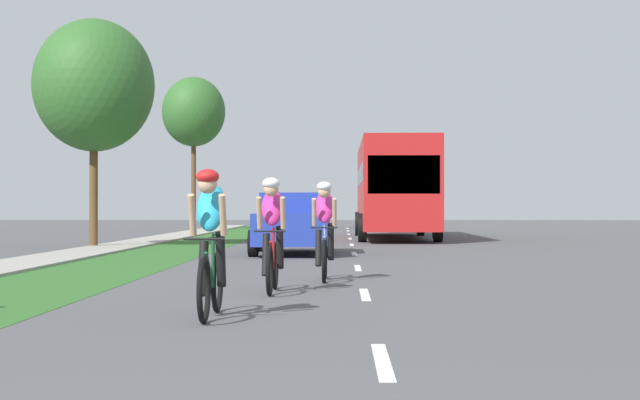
{
  "coord_description": "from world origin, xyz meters",
  "views": [
    {
      "loc": [
        -0.31,
        -3.04,
        1.19
      ],
      "look_at": [
        -0.78,
        18.1,
        1.33
      ],
      "focal_mm": 54.34,
      "sensor_mm": 36.0,
      "label": 1
    }
  ],
  "objects_px": {
    "cyclist_lead": "(210,242)",
    "street_tree_near": "(94,86)",
    "cyclist_trailing": "(272,234)",
    "pickup_black": "(376,213)",
    "cyclist_distant": "(325,230)",
    "street_tree_far": "(194,112)",
    "sedan_blue": "(293,223)",
    "bus_red": "(394,185)"
  },
  "relations": [
    {
      "from": "cyclist_lead",
      "to": "cyclist_trailing",
      "type": "height_order",
      "value": "same"
    },
    {
      "from": "street_tree_near",
      "to": "cyclist_trailing",
      "type": "bearing_deg",
      "value": -66.86
    },
    {
      "from": "cyclist_lead",
      "to": "street_tree_near",
      "type": "distance_m",
      "value": 18.96
    },
    {
      "from": "bus_red",
      "to": "pickup_black",
      "type": "relative_size",
      "value": 2.27
    },
    {
      "from": "cyclist_distant",
      "to": "sedan_blue",
      "type": "xyz_separation_m",
      "value": [
        -0.93,
        8.64,
        -0.04
      ]
    },
    {
      "from": "sedan_blue",
      "to": "bus_red",
      "type": "relative_size",
      "value": 0.37
    },
    {
      "from": "cyclist_distant",
      "to": "street_tree_far",
      "type": "xyz_separation_m",
      "value": [
        -7.22,
        33.34,
        5.14
      ]
    },
    {
      "from": "cyclist_trailing",
      "to": "bus_red",
      "type": "xyz_separation_m",
      "value": [
        2.9,
        22.63,
        1.17
      ]
    },
    {
      "from": "cyclist_lead",
      "to": "pickup_black",
      "type": "distance_m",
      "value": 43.41
    },
    {
      "from": "cyclist_trailing",
      "to": "pickup_black",
      "type": "relative_size",
      "value": 0.34
    },
    {
      "from": "cyclist_trailing",
      "to": "street_tree_near",
      "type": "xyz_separation_m",
      "value": [
        -6.24,
        14.6,
        3.88
      ]
    },
    {
      "from": "pickup_black",
      "to": "bus_red",
      "type": "bearing_deg",
      "value": -89.9
    },
    {
      "from": "street_tree_far",
      "to": "street_tree_near",
      "type": "bearing_deg",
      "value": -89.17
    },
    {
      "from": "cyclist_distant",
      "to": "bus_red",
      "type": "relative_size",
      "value": 0.15
    },
    {
      "from": "sedan_blue",
      "to": "pickup_black",
      "type": "height_order",
      "value": "pickup_black"
    },
    {
      "from": "street_tree_far",
      "to": "cyclist_distant",
      "type": "bearing_deg",
      "value": -77.78
    },
    {
      "from": "cyclist_lead",
      "to": "street_tree_far",
      "type": "bearing_deg",
      "value": 99.0
    },
    {
      "from": "cyclist_trailing",
      "to": "sedan_blue",
      "type": "distance_m",
      "value": 10.8
    },
    {
      "from": "cyclist_trailing",
      "to": "street_tree_near",
      "type": "height_order",
      "value": "street_tree_near"
    },
    {
      "from": "cyclist_lead",
      "to": "bus_red",
      "type": "height_order",
      "value": "bus_red"
    },
    {
      "from": "bus_red",
      "to": "street_tree_near",
      "type": "bearing_deg",
      "value": -138.69
    },
    {
      "from": "bus_red",
      "to": "street_tree_near",
      "type": "xyz_separation_m",
      "value": [
        -9.13,
        -8.03,
        2.71
      ]
    },
    {
      "from": "cyclist_trailing",
      "to": "sedan_blue",
      "type": "bearing_deg",
      "value": 91.31
    },
    {
      "from": "cyclist_lead",
      "to": "cyclist_trailing",
      "type": "bearing_deg",
      "value": 81.7
    },
    {
      "from": "cyclist_lead",
      "to": "sedan_blue",
      "type": "xyz_separation_m",
      "value": [
        0.2,
        13.83,
        -0.04
      ]
    },
    {
      "from": "cyclist_trailing",
      "to": "street_tree_near",
      "type": "bearing_deg",
      "value": 113.14
    },
    {
      "from": "sedan_blue",
      "to": "pickup_black",
      "type": "relative_size",
      "value": 0.84
    },
    {
      "from": "street_tree_far",
      "to": "cyclist_trailing",
      "type": "bearing_deg",
      "value": -79.56
    },
    {
      "from": "cyclist_lead",
      "to": "pickup_black",
      "type": "relative_size",
      "value": 0.34
    },
    {
      "from": "cyclist_distant",
      "to": "bus_red",
      "type": "distance_m",
      "value": 20.62
    },
    {
      "from": "sedan_blue",
      "to": "street_tree_near",
      "type": "height_order",
      "value": "street_tree_near"
    },
    {
      "from": "street_tree_near",
      "to": "street_tree_far",
      "type": "height_order",
      "value": "street_tree_far"
    },
    {
      "from": "cyclist_trailing",
      "to": "street_tree_far",
      "type": "relative_size",
      "value": 0.22
    },
    {
      "from": "cyclist_lead",
      "to": "cyclist_distant",
      "type": "distance_m",
      "value": 5.31
    },
    {
      "from": "cyclist_trailing",
      "to": "pickup_black",
      "type": "bearing_deg",
      "value": 85.93
    },
    {
      "from": "sedan_blue",
      "to": "street_tree_far",
      "type": "distance_m",
      "value": 26.01
    },
    {
      "from": "cyclist_lead",
      "to": "pickup_black",
      "type": "height_order",
      "value": "pickup_black"
    },
    {
      "from": "bus_red",
      "to": "street_tree_near",
      "type": "relative_size",
      "value": 1.75
    },
    {
      "from": "cyclist_lead",
      "to": "sedan_blue",
      "type": "bearing_deg",
      "value": 89.19
    },
    {
      "from": "sedan_blue",
      "to": "bus_red",
      "type": "distance_m",
      "value": 12.3
    },
    {
      "from": "cyclist_lead",
      "to": "cyclist_trailing",
      "type": "relative_size",
      "value": 1.0
    },
    {
      "from": "cyclist_lead",
      "to": "cyclist_trailing",
      "type": "xyz_separation_m",
      "value": [
        0.44,
        3.03,
        0.0
      ]
    }
  ]
}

